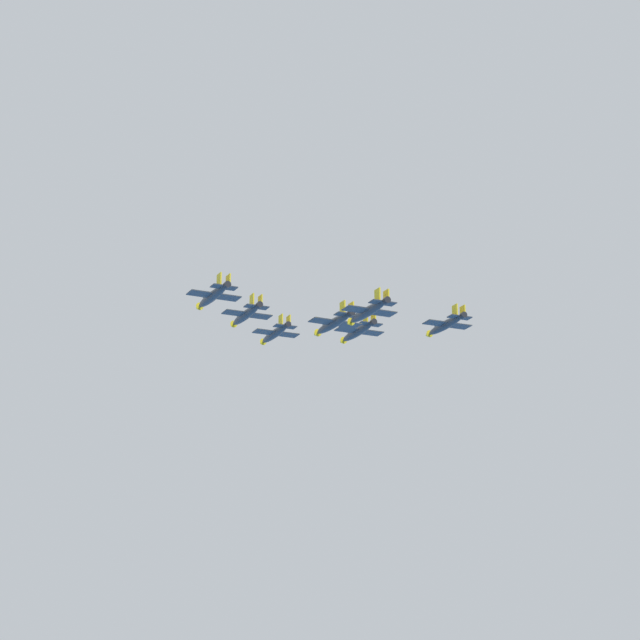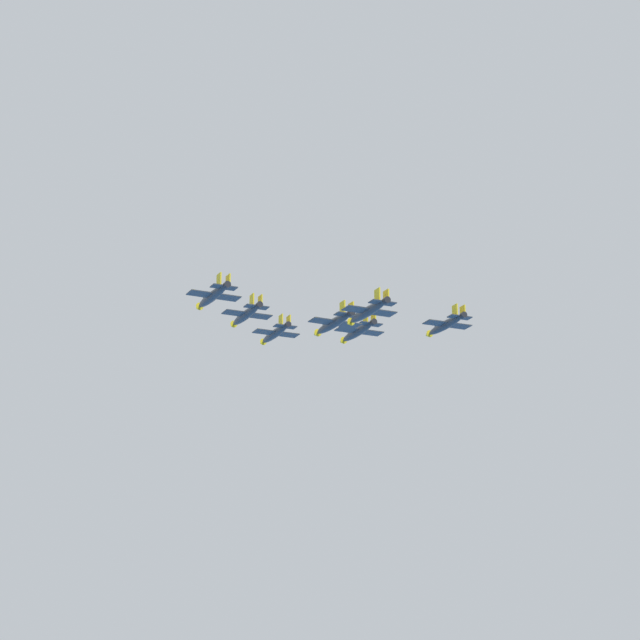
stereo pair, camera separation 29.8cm
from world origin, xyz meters
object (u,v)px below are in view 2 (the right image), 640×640
at_px(jet_lead, 275,333).
at_px(jet_trailing, 368,311).
at_px(jet_right_outer, 446,325).
at_px(jet_slot_rear, 334,323).
at_px(jet_left_wingman, 246,315).
at_px(jet_right_wingman, 358,331).
at_px(jet_left_outer, 212,296).

relative_size(jet_lead, jet_trailing, 0.98).
distance_m(jet_lead, jet_trailing, 46.26).
relative_size(jet_lead, jet_right_outer, 1.00).
bearing_deg(jet_slot_rear, jet_lead, -1.01).
bearing_deg(jet_left_wingman, jet_right_outer, -110.88).
xyz_separation_m(jet_left_wingman, jet_right_wingman, (-4.86, -25.36, -0.37)).
relative_size(jet_lead, jet_left_wingman, 1.00).
relative_size(jet_lead, jet_slot_rear, 0.96).
bearing_deg(jet_right_outer, jet_slot_rear, 90.88).
xyz_separation_m(jet_right_wingman, jet_trailing, (-27.40, 18.40, -5.95)).
distance_m(jet_lead, jet_right_wingman, 20.04).
xyz_separation_m(jet_left_outer, jet_trailing, (-19.77, -22.50, -4.08)).
distance_m(jet_left_wingman, jet_right_wingman, 25.82).
bearing_deg(jet_right_outer, jet_left_wingman, 69.47).
relative_size(jet_left_wingman, jet_trailing, 0.98).
bearing_deg(jet_left_outer, jet_trailing, -121.00).
bearing_deg(jet_left_wingman, jet_lead, -39.83).
bearing_deg(jet_right_outer, jet_left_outer, 90.88).
distance_m(jet_left_outer, jet_trailing, 30.23).
bearing_deg(jet_slot_rear, jet_right_outer, -91.01).
bearing_deg(jet_right_outer, jet_lead, 41.25).
bearing_deg(jet_left_outer, jet_lead, -40.90).
distance_m(jet_lead, jet_right_outer, 39.98).
bearing_deg(jet_left_wingman, jet_trailing, -156.44).
bearing_deg(jet_trailing, jet_right_wingman, -23.40).
bearing_deg(jet_trailing, jet_right_outer, -59.91).
distance_m(jet_left_outer, jet_right_outer, 51.64).
bearing_deg(jet_right_outer, jet_trailing, 121.35).
height_order(jet_left_outer, jet_slot_rear, jet_left_outer).
relative_size(jet_left_outer, jet_trailing, 1.00).
xyz_separation_m(jet_lead, jet_right_outer, (-34.69, -19.64, -3.12)).
xyz_separation_m(jet_left_outer, jet_slot_rear, (-4.86, -25.36, -2.15)).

